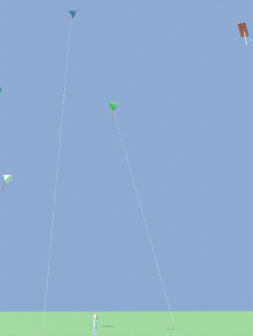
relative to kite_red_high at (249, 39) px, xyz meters
name	(u,v)px	position (x,y,z in m)	size (l,w,h in m)	color
kite_red_high	(249,39)	(0.00, 0.00, 0.00)	(1.86, 5.84, 28.07)	red
kite_white_distant	(6,177)	(-25.37, 18.91, -8.60)	(2.87, 5.28, 17.88)	white
kite_blue_delta	(72,13)	(-17.99, 2.71, 3.50)	(2.64, 7.21, 29.78)	blue
kite_green_small	(112,105)	(-12.38, 12.02, -0.01)	(4.02, 11.27, 26.58)	green
person_near_tree	(95,331)	(-14.10, -0.73, -24.72)	(0.21, 0.50, 1.55)	#665B4C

